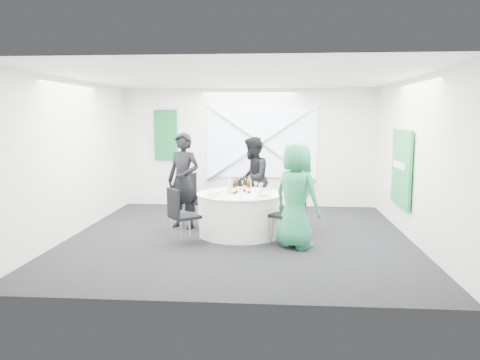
# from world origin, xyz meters

# --- Properties ---
(floor) EXTENTS (6.00, 6.00, 0.00)m
(floor) POSITION_xyz_m (0.00, 0.00, 0.00)
(floor) COLOR black
(floor) RESTS_ON ground
(ceiling) EXTENTS (6.00, 6.00, 0.00)m
(ceiling) POSITION_xyz_m (0.00, 0.00, 2.80)
(ceiling) COLOR white
(ceiling) RESTS_ON wall_back
(wall_back) EXTENTS (6.00, 0.00, 6.00)m
(wall_back) POSITION_xyz_m (0.00, 3.00, 1.40)
(wall_back) COLOR white
(wall_back) RESTS_ON floor
(wall_front) EXTENTS (6.00, 0.00, 6.00)m
(wall_front) POSITION_xyz_m (0.00, -3.00, 1.40)
(wall_front) COLOR white
(wall_front) RESTS_ON floor
(wall_left) EXTENTS (0.00, 6.00, 6.00)m
(wall_left) POSITION_xyz_m (-3.00, 0.00, 1.40)
(wall_left) COLOR white
(wall_left) RESTS_ON floor
(wall_right) EXTENTS (0.00, 6.00, 6.00)m
(wall_right) POSITION_xyz_m (3.00, 0.00, 1.40)
(wall_right) COLOR white
(wall_right) RESTS_ON floor
(window_panel) EXTENTS (2.60, 0.03, 1.60)m
(window_panel) POSITION_xyz_m (0.30, 2.96, 1.50)
(window_panel) COLOR white
(window_panel) RESTS_ON wall_back
(window_brace_a) EXTENTS (2.63, 0.05, 1.84)m
(window_brace_a) POSITION_xyz_m (0.30, 2.92, 1.50)
(window_brace_a) COLOR silver
(window_brace_a) RESTS_ON window_panel
(window_brace_b) EXTENTS (2.63, 0.05, 1.84)m
(window_brace_b) POSITION_xyz_m (0.30, 2.92, 1.50)
(window_brace_b) COLOR silver
(window_brace_b) RESTS_ON window_panel
(green_banner) EXTENTS (0.55, 0.04, 1.20)m
(green_banner) POSITION_xyz_m (-2.00, 2.95, 1.70)
(green_banner) COLOR #135F2F
(green_banner) RESTS_ON wall_back
(green_sign) EXTENTS (0.05, 1.20, 1.40)m
(green_sign) POSITION_xyz_m (2.94, 0.60, 1.20)
(green_sign) COLOR #18883A
(green_sign) RESTS_ON wall_right
(banquet_table) EXTENTS (1.56, 1.56, 0.76)m
(banquet_table) POSITION_xyz_m (0.00, 0.20, 0.38)
(banquet_table) COLOR silver
(banquet_table) RESTS_ON floor
(chair_back) EXTENTS (0.39, 0.39, 0.83)m
(chair_back) POSITION_xyz_m (0.03, 1.40, 0.48)
(chair_back) COLOR black
(chair_back) RESTS_ON floor
(chair_back_left) EXTENTS (0.65, 0.64, 1.02)m
(chair_back_left) POSITION_xyz_m (-0.97, 0.82, 0.60)
(chair_back_left) COLOR black
(chair_back_left) RESTS_ON floor
(chair_back_right) EXTENTS (0.49, 0.49, 0.84)m
(chair_back_right) POSITION_xyz_m (1.02, 0.55, 0.49)
(chair_back_right) COLOR black
(chair_back_right) RESTS_ON floor
(chair_front_right) EXTENTS (0.64, 0.64, 1.00)m
(chair_front_right) POSITION_xyz_m (0.91, -0.45, 0.59)
(chair_front_right) COLOR black
(chair_front_right) RESTS_ON floor
(chair_front_left) EXTENTS (0.61, 0.61, 0.95)m
(chair_front_left) POSITION_xyz_m (-0.95, -0.55, 0.56)
(chair_front_left) COLOR black
(chair_front_left) RESTS_ON floor
(person_man_back_left) EXTENTS (0.78, 0.65, 1.84)m
(person_man_back_left) POSITION_xyz_m (-1.12, 0.63, 0.92)
(person_man_back_left) COLOR black
(person_man_back_left) RESTS_ON floor
(person_man_back) EXTENTS (0.57, 0.89, 1.73)m
(person_man_back) POSITION_xyz_m (0.16, 1.43, 0.86)
(person_man_back) COLOR black
(person_man_back) RESTS_ON floor
(person_woman_pink) EXTENTS (1.07, 0.94, 1.53)m
(person_woman_pink) POSITION_xyz_m (1.05, 0.92, 0.76)
(person_woman_pink) COLOR #CE8599
(person_woman_pink) RESTS_ON floor
(person_woman_green) EXTENTS (1.00, 0.95, 1.72)m
(person_woman_green) POSITION_xyz_m (0.98, -0.59, 0.86)
(person_woman_green) COLOR #227E4F
(person_woman_green) RESTS_ON floor
(plate_back) EXTENTS (0.25, 0.25, 0.01)m
(plate_back) POSITION_xyz_m (-0.10, 0.76, 0.77)
(plate_back) COLOR white
(plate_back) RESTS_ON banquet_table
(plate_back_left) EXTENTS (0.26, 0.26, 0.01)m
(plate_back_left) POSITION_xyz_m (-0.43, 0.45, 0.77)
(plate_back_left) COLOR white
(plate_back_left) RESTS_ON banquet_table
(plate_back_right) EXTENTS (0.27, 0.27, 0.04)m
(plate_back_right) POSITION_xyz_m (0.46, 0.54, 0.78)
(plate_back_right) COLOR white
(plate_back_right) RESTS_ON banquet_table
(plate_front_right) EXTENTS (0.29, 0.29, 0.04)m
(plate_front_right) POSITION_xyz_m (0.43, -0.14, 0.78)
(plate_front_right) COLOR white
(plate_front_right) RESTS_ON banquet_table
(plate_front_left) EXTENTS (0.28, 0.28, 0.01)m
(plate_front_left) POSITION_xyz_m (-0.39, -0.21, 0.77)
(plate_front_left) COLOR white
(plate_front_left) RESTS_ON banquet_table
(napkin) EXTENTS (0.24, 0.22, 0.05)m
(napkin) POSITION_xyz_m (-0.44, -0.13, 0.80)
(napkin) COLOR silver
(napkin) RESTS_ON plate_front_left
(beer_bottle_a) EXTENTS (0.06, 0.06, 0.28)m
(beer_bottle_a) POSITION_xyz_m (-0.07, 0.22, 0.87)
(beer_bottle_a) COLOR #351E09
(beer_bottle_a) RESTS_ON banquet_table
(beer_bottle_b) EXTENTS (0.06, 0.06, 0.27)m
(beer_bottle_b) POSITION_xyz_m (0.07, 0.36, 0.86)
(beer_bottle_b) COLOR #351E09
(beer_bottle_b) RESTS_ON banquet_table
(beer_bottle_c) EXTENTS (0.06, 0.06, 0.24)m
(beer_bottle_c) POSITION_xyz_m (0.16, 0.20, 0.85)
(beer_bottle_c) COLOR #351E09
(beer_bottle_c) RESTS_ON banquet_table
(beer_bottle_d) EXTENTS (0.06, 0.06, 0.26)m
(beer_bottle_d) POSITION_xyz_m (-0.10, 0.08, 0.86)
(beer_bottle_d) COLOR #351E09
(beer_bottle_d) RESTS_ON banquet_table
(green_water_bottle) EXTENTS (0.08, 0.08, 0.30)m
(green_water_bottle) POSITION_xyz_m (0.16, 0.31, 0.88)
(green_water_bottle) COLOR green
(green_water_bottle) RESTS_ON banquet_table
(clear_water_bottle) EXTENTS (0.08, 0.08, 0.30)m
(clear_water_bottle) POSITION_xyz_m (-0.18, 0.10, 0.88)
(clear_water_bottle) COLOR silver
(clear_water_bottle) RESTS_ON banquet_table
(wine_glass_a) EXTENTS (0.07, 0.07, 0.17)m
(wine_glass_a) POSITION_xyz_m (-0.34, 0.37, 0.88)
(wine_glass_a) COLOR white
(wine_glass_a) RESTS_ON banquet_table
(wine_glass_b) EXTENTS (0.07, 0.07, 0.17)m
(wine_glass_b) POSITION_xyz_m (0.27, 0.47, 0.88)
(wine_glass_b) COLOR white
(wine_glass_b) RESTS_ON banquet_table
(wine_glass_c) EXTENTS (0.07, 0.07, 0.17)m
(wine_glass_c) POSITION_xyz_m (0.39, 0.38, 0.88)
(wine_glass_c) COLOR white
(wine_glass_c) RESTS_ON banquet_table
(wine_glass_d) EXTENTS (0.07, 0.07, 0.17)m
(wine_glass_d) POSITION_xyz_m (-0.23, 0.51, 0.88)
(wine_glass_d) COLOR white
(wine_glass_d) RESTS_ON banquet_table
(wine_glass_e) EXTENTS (0.07, 0.07, 0.17)m
(wine_glass_e) POSITION_xyz_m (0.03, -0.20, 0.88)
(wine_glass_e) COLOR white
(wine_glass_e) RESTS_ON banquet_table
(wine_glass_f) EXTENTS (0.07, 0.07, 0.17)m
(wine_glass_f) POSITION_xyz_m (0.35, 0.29, 0.88)
(wine_glass_f) COLOR white
(wine_glass_f) RESTS_ON banquet_table
(wine_glass_g) EXTENTS (0.07, 0.07, 0.17)m
(wine_glass_g) POSITION_xyz_m (0.02, 0.62, 0.88)
(wine_glass_g) COLOR white
(wine_glass_g) RESTS_ON banquet_table
(fork_a) EXTENTS (0.10, 0.13, 0.01)m
(fork_a) POSITION_xyz_m (0.34, -0.27, 0.76)
(fork_a) COLOR silver
(fork_a) RESTS_ON banquet_table
(knife_a) EXTENTS (0.11, 0.12, 0.01)m
(knife_a) POSITION_xyz_m (0.52, -0.06, 0.76)
(knife_a) COLOR silver
(knife_a) RESTS_ON banquet_table
(fork_b) EXTENTS (0.11, 0.13, 0.01)m
(fork_b) POSITION_xyz_m (-0.53, -0.02, 0.76)
(fork_b) COLOR silver
(fork_b) RESTS_ON banquet_table
(knife_b) EXTENTS (0.11, 0.13, 0.01)m
(knife_b) POSITION_xyz_m (-0.32, -0.28, 0.76)
(knife_b) COLOR silver
(knife_b) RESTS_ON banquet_table
(fork_c) EXTENTS (0.10, 0.13, 0.01)m
(fork_c) POSITION_xyz_m (0.55, 0.38, 0.76)
(fork_c) COLOR silver
(fork_c) RESTS_ON banquet_table
(knife_c) EXTENTS (0.09, 0.14, 0.01)m
(knife_c) POSITION_xyz_m (0.40, 0.61, 0.76)
(knife_c) COLOR silver
(knife_c) RESTS_ON banquet_table
(fork_d) EXTENTS (0.08, 0.14, 0.01)m
(fork_d) POSITION_xyz_m (-0.42, 0.59, 0.76)
(fork_d) COLOR silver
(fork_d) RESTS_ON banquet_table
(knife_d) EXTENTS (0.10, 0.13, 0.01)m
(knife_d) POSITION_xyz_m (-0.55, 0.37, 0.76)
(knife_d) COLOR silver
(knife_d) RESTS_ON banquet_table
(fork_e) EXTENTS (0.15, 0.02, 0.01)m
(fork_e) POSITION_xyz_m (0.19, 0.74, 0.76)
(fork_e) COLOR silver
(fork_e) RESTS_ON banquet_table
(knife_e) EXTENTS (0.15, 0.02, 0.01)m
(knife_e) POSITION_xyz_m (-0.15, 0.76, 0.76)
(knife_e) COLOR silver
(knife_e) RESTS_ON banquet_table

